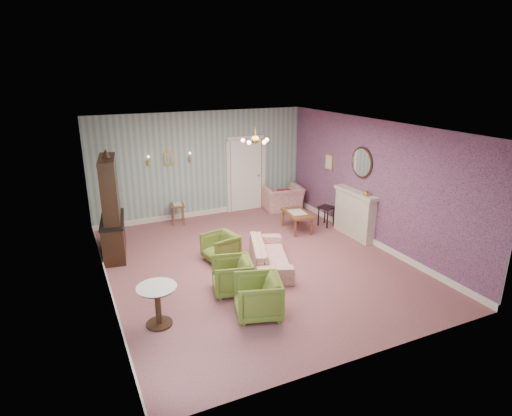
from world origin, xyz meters
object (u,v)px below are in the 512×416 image
olive_chair_b (232,274)px  sofa_chintz (270,251)px  olive_chair_c (220,246)px  dresser (110,205)px  olive_chair_a (258,295)px  fireplace (354,214)px  side_table_black (326,216)px  pedestal_table (158,306)px  coffee_table (297,221)px  wingback_chair (282,194)px

olive_chair_b → sofa_chintz: size_ratio=0.39×
olive_chair_c → dresser: 2.54m
olive_chair_a → sofa_chintz: (1.02, 1.58, -0.02)m
sofa_chintz → fireplace: 2.74m
side_table_black → pedestal_table: size_ratio=0.76×
olive_chair_b → olive_chair_c: 1.41m
side_table_black → pedestal_table: 5.73m
side_table_black → olive_chair_c: bearing=-165.5°
olive_chair_a → coffee_table: bearing=157.5°
fireplace → pedestal_table: (-5.25, -1.83, -0.23)m
olive_chair_b → fireplace: size_ratio=0.52×
wingback_chair → dresser: dresser is taller
olive_chair_a → olive_chair_b: (-0.09, 0.92, -0.02)m
olive_chair_b → wingback_chair: wingback_chair is taller
olive_chair_b → sofa_chintz: same height
wingback_chair → sofa_chintz: bearing=65.2°
dresser → side_table_black: dresser is taller
pedestal_table → sofa_chintz: bearing=24.0°
wingback_chair → olive_chair_b: bearing=58.4°
coffee_table → sofa_chintz: bearing=-134.5°
sofa_chintz → wingback_chair: bearing=-12.7°
olive_chair_b → pedestal_table: bearing=-57.3°
olive_chair_b → side_table_black: olive_chair_b is taller
sofa_chintz → coffee_table: (1.57, 1.60, -0.11)m
olive_chair_a → sofa_chintz: size_ratio=0.41×
pedestal_table → dresser: bearing=94.7°
olive_chair_b → wingback_chair: bearing=155.1°
side_table_black → dresser: bearing=175.3°
dresser → fireplace: bearing=-4.8°
olive_chair_b → coffee_table: olive_chair_b is taller
wingback_chair → dresser: bearing=21.6°
dresser → side_table_black: 5.39m
olive_chair_c → side_table_black: olive_chair_c is taller
olive_chair_a → olive_chair_b: bearing=-157.5°
pedestal_table → olive_chair_b: bearing=18.7°
olive_chair_c → side_table_black: size_ratio=1.26×
olive_chair_c → olive_chair_a: bearing=-16.2°
sofa_chintz → wingback_chair: size_ratio=1.71×
olive_chair_c → fireplace: fireplace is taller
olive_chair_b → olive_chair_c: size_ratio=1.08×
dresser → coffee_table: dresser is taller
olive_chair_c → wingback_chair: wingback_chair is taller
olive_chair_c → pedestal_table: pedestal_table is taller
sofa_chintz → dresser: (-2.86, 2.00, 0.81)m
olive_chair_a → olive_chair_b: 0.93m
olive_chair_b → fireplace: fireplace is taller
olive_chair_c → fireplace: bearing=77.8°
fireplace → sofa_chintz: bearing=-165.7°
olive_chair_a → wingback_chair: (3.06, 4.83, 0.09)m
dresser → pedestal_table: size_ratio=3.33×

